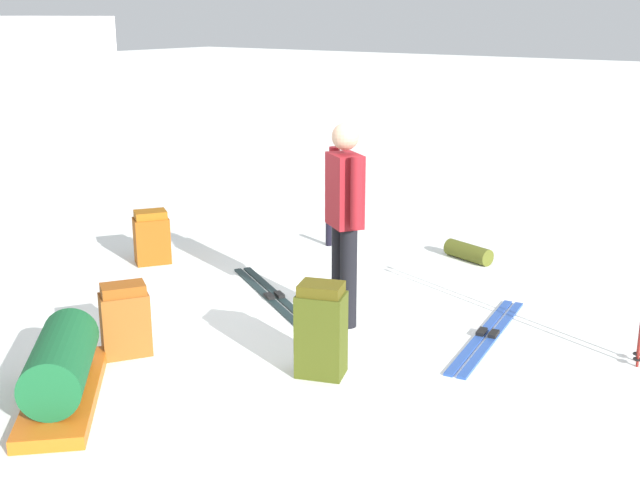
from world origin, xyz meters
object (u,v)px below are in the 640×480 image
backpack_small_spare (125,320)px  thermos_bottle (329,234)px  gear_sled (61,370)px  skier_standing (345,214)px  ski_pair_near (274,298)px  ski_pair_far (487,335)px  backpack_large_dark (152,238)px  sleeping_mat_rolled (468,252)px  backpack_bright (321,330)px

backpack_small_spare → thermos_bottle: bearing=8.4°
gear_sled → thermos_bottle: (4.12, 0.74, -0.09)m
skier_standing → backpack_small_spare: skier_standing is taller
skier_standing → ski_pair_near: size_ratio=0.99×
skier_standing → ski_pair_far: 1.53m
skier_standing → thermos_bottle: skier_standing is taller
gear_sled → thermos_bottle: size_ratio=4.98×
backpack_large_dark → sleeping_mat_rolled: (2.05, -2.65, -0.19)m
skier_standing → backpack_large_dark: skier_standing is taller
backpack_small_spare → gear_sled: size_ratio=0.44×
ski_pair_near → skier_standing: bearing=-95.8°
backpack_large_dark → gear_sled: 3.11m
backpack_large_dark → backpack_bright: bearing=-110.4°
ski_pair_far → backpack_small_spare: backpack_small_spare is taller
ski_pair_near → backpack_large_dark: backpack_large_dark is taller
ski_pair_far → gear_sled: size_ratio=1.33×
skier_standing → backpack_large_dark: bearing=85.9°
ski_pair_near → backpack_large_dark: (0.10, 1.74, 0.26)m
backpack_large_dark → backpack_small_spare: (-1.73, -1.61, 0.00)m
ski_pair_far → backpack_large_dark: (-0.24, 3.71, 0.26)m
ski_pair_far → thermos_bottle: size_ratio=6.65×
ski_pair_near → gear_sled: size_ratio=1.33×
gear_sled → ski_pair_far: bearing=-34.1°
backpack_small_spare → thermos_bottle: size_ratio=2.20×
thermos_bottle → ski_pair_far: bearing=-118.0°
skier_standing → sleeping_mat_rolled: size_ratio=3.09×
ski_pair_near → sleeping_mat_rolled: 2.33m
backpack_small_spare → gear_sled: backpack_small_spare is taller
skier_standing → backpack_bright: (-0.94, -0.45, -0.61)m
skier_standing → gear_sled: 2.53m
backpack_bright → backpack_small_spare: backpack_bright is taller
gear_sled → skier_standing: bearing=-17.3°
ski_pair_near → backpack_small_spare: backpack_small_spare is taller
thermos_bottle → backpack_small_spare: bearing=-171.6°
ski_pair_near → gear_sled: (-2.39, -0.12, 0.21)m
sleeping_mat_rolled → ski_pair_near: bearing=157.2°
skier_standing → ski_pair_far: (0.43, -1.13, -0.94)m
skier_standing → sleeping_mat_rolled: 2.40m
skier_standing → thermos_bottle: size_ratio=6.54×
ski_pair_near → sleeping_mat_rolled: (2.15, -0.90, 0.08)m
backpack_bright → backpack_small_spare: size_ratio=1.23×
ski_pair_far → gear_sled: 3.31m
ski_pair_near → backpack_bright: 1.68m
backpack_large_dark → backpack_small_spare: size_ratio=0.99×
thermos_bottle → skier_standing: bearing=-141.1°
ski_pair_near → backpack_small_spare: (-1.63, 0.13, 0.27)m
backpack_large_dark → gear_sled: backpack_large_dark is taller
gear_sled → sleeping_mat_rolled: bearing=-9.8°
backpack_large_dark → sleeping_mat_rolled: size_ratio=1.02×
backpack_bright → ski_pair_near: bearing=51.5°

